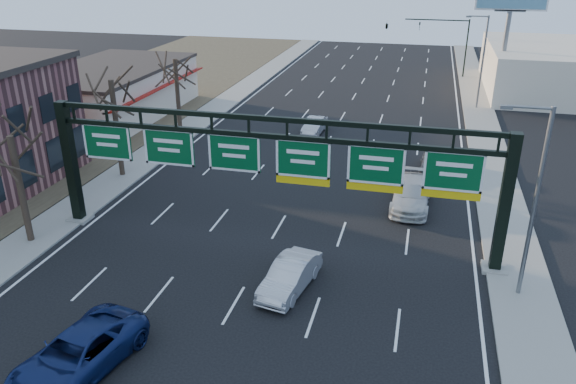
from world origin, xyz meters
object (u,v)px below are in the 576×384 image
(sign_gantry, at_px, (271,164))
(car_blue_suv, at_px, (77,354))
(car_white_wagon, at_px, (411,194))
(car_silver_sedan, at_px, (290,276))

(sign_gantry, xyz_separation_m, car_blue_suv, (-4.43, -11.52, -3.82))
(car_blue_suv, distance_m, car_white_wagon, 21.62)
(sign_gantry, distance_m, car_silver_sedan, 6.02)
(sign_gantry, bearing_deg, car_white_wagon, 43.61)
(sign_gantry, distance_m, car_white_wagon, 10.52)
(car_silver_sedan, bearing_deg, sign_gantry, 126.59)
(sign_gantry, xyz_separation_m, car_white_wagon, (7.10, 6.76, -3.81))
(car_white_wagon, bearing_deg, car_blue_suv, -120.79)
(car_blue_suv, height_order, car_silver_sedan, car_blue_suv)
(car_blue_suv, distance_m, car_silver_sedan, 9.81)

